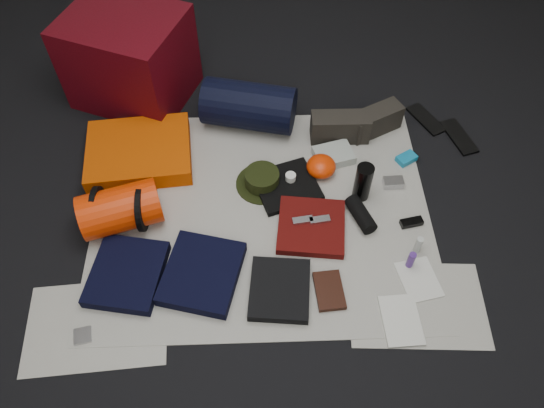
{
  "coord_description": "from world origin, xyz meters",
  "views": [
    {
      "loc": [
        0.0,
        -1.47,
        2.08
      ],
      "look_at": [
        0.05,
        -0.02,
        0.1
      ],
      "focal_mm": 35.0,
      "sensor_mm": 36.0,
      "label": 1
    }
  ],
  "objects_px": {
    "water_bottle": "(363,182)",
    "paperback_book": "(329,291)",
    "sleeping_pad": "(139,152)",
    "stuff_sack": "(120,209)",
    "red_cabinet": "(129,58)",
    "navy_duffel": "(249,106)",
    "compact_camera": "(393,183)"
  },
  "relations": [
    {
      "from": "water_bottle",
      "to": "paperback_book",
      "type": "xyz_separation_m",
      "value": [
        -0.2,
        -0.52,
        -0.09
      ]
    },
    {
      "from": "sleeping_pad",
      "to": "stuff_sack",
      "type": "bearing_deg",
      "value": -94.02
    },
    {
      "from": "red_cabinet",
      "to": "navy_duffel",
      "type": "bearing_deg",
      "value": -0.6
    },
    {
      "from": "sleeping_pad",
      "to": "stuff_sack",
      "type": "height_order",
      "value": "stuff_sack"
    },
    {
      "from": "sleeping_pad",
      "to": "water_bottle",
      "type": "height_order",
      "value": "water_bottle"
    },
    {
      "from": "sleeping_pad",
      "to": "water_bottle",
      "type": "distance_m",
      "value": 1.14
    },
    {
      "from": "navy_duffel",
      "to": "water_bottle",
      "type": "distance_m",
      "value": 0.74
    },
    {
      "from": "red_cabinet",
      "to": "compact_camera",
      "type": "bearing_deg",
      "value": -6.03
    },
    {
      "from": "sleeping_pad",
      "to": "stuff_sack",
      "type": "relative_size",
      "value": 1.44
    },
    {
      "from": "red_cabinet",
      "to": "paperback_book",
      "type": "height_order",
      "value": "red_cabinet"
    },
    {
      "from": "stuff_sack",
      "to": "paperback_book",
      "type": "xyz_separation_m",
      "value": [
        0.93,
        -0.4,
        -0.09
      ]
    },
    {
      "from": "navy_duffel",
      "to": "compact_camera",
      "type": "distance_m",
      "value": 0.85
    },
    {
      "from": "paperback_book",
      "to": "red_cabinet",
      "type": "bearing_deg",
      "value": 121.84
    },
    {
      "from": "stuff_sack",
      "to": "water_bottle",
      "type": "height_order",
      "value": "stuff_sack"
    },
    {
      "from": "compact_camera",
      "to": "paperback_book",
      "type": "distance_m",
      "value": 0.69
    },
    {
      "from": "compact_camera",
      "to": "sleeping_pad",
      "type": "bearing_deg",
      "value": 168.21
    },
    {
      "from": "compact_camera",
      "to": "paperback_book",
      "type": "xyz_separation_m",
      "value": [
        -0.37,
        -0.58,
        -0.01
      ]
    },
    {
      "from": "red_cabinet",
      "to": "water_bottle",
      "type": "height_order",
      "value": "red_cabinet"
    },
    {
      "from": "sleeping_pad",
      "to": "stuff_sack",
      "type": "distance_m",
      "value": 0.4
    },
    {
      "from": "compact_camera",
      "to": "red_cabinet",
      "type": "bearing_deg",
      "value": 149.54
    },
    {
      "from": "red_cabinet",
      "to": "compact_camera",
      "type": "height_order",
      "value": "red_cabinet"
    },
    {
      "from": "red_cabinet",
      "to": "paperback_book",
      "type": "distance_m",
      "value": 1.64
    },
    {
      "from": "red_cabinet",
      "to": "paperback_book",
      "type": "xyz_separation_m",
      "value": [
        0.97,
        -1.3,
        -0.23
      ]
    },
    {
      "from": "red_cabinet",
      "to": "water_bottle",
      "type": "relative_size",
      "value": 2.84
    },
    {
      "from": "sleeping_pad",
      "to": "water_bottle",
      "type": "relative_size",
      "value": 2.5
    },
    {
      "from": "water_bottle",
      "to": "sleeping_pad",
      "type": "bearing_deg",
      "value": 166.02
    },
    {
      "from": "stuff_sack",
      "to": "water_bottle",
      "type": "relative_size",
      "value": 1.73
    },
    {
      "from": "stuff_sack",
      "to": "navy_duffel",
      "type": "relative_size",
      "value": 0.75
    },
    {
      "from": "red_cabinet",
      "to": "compact_camera",
      "type": "xyz_separation_m",
      "value": [
        1.34,
        -0.72,
        -0.22
      ]
    },
    {
      "from": "stuff_sack",
      "to": "water_bottle",
      "type": "distance_m",
      "value": 1.14
    },
    {
      "from": "navy_duffel",
      "to": "paperback_book",
      "type": "bearing_deg",
      "value": -58.96
    },
    {
      "from": "sleeping_pad",
      "to": "paperback_book",
      "type": "relative_size",
      "value": 2.85
    }
  ]
}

